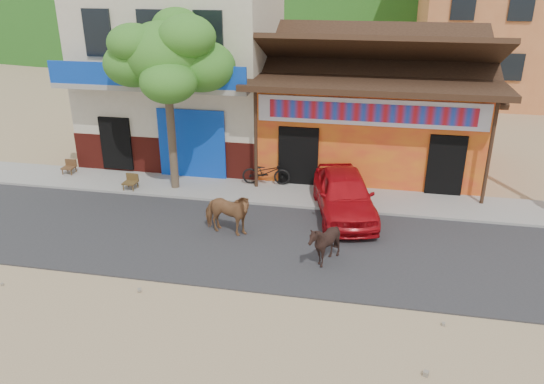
{
  "coord_description": "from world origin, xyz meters",
  "views": [
    {
      "loc": [
        2.1,
        -10.57,
        7.21
      ],
      "look_at": [
        -0.57,
        3.0,
        1.4
      ],
      "focal_mm": 35.0,
      "sensor_mm": 36.0,
      "label": 1
    }
  ],
  "objects_px": {
    "cow_tan": "(227,213)",
    "cafe_chair_right": "(129,176)",
    "red_car": "(344,194)",
    "cafe_chair_left": "(68,162)",
    "cow_dark": "(324,243)",
    "tree": "(169,103)",
    "scooter": "(266,172)"
  },
  "relations": [
    {
      "from": "tree",
      "to": "cow_dark",
      "type": "bearing_deg",
      "value": -36.15
    },
    {
      "from": "cow_dark",
      "to": "cafe_chair_left",
      "type": "relative_size",
      "value": 1.27
    },
    {
      "from": "tree",
      "to": "cow_dark",
      "type": "xyz_separation_m",
      "value": [
        5.69,
        -4.16,
        -2.48
      ]
    },
    {
      "from": "cafe_chair_right",
      "to": "scooter",
      "type": "bearing_deg",
      "value": 19.16
    },
    {
      "from": "tree",
      "to": "cafe_chair_right",
      "type": "height_order",
      "value": "tree"
    },
    {
      "from": "tree",
      "to": "cow_tan",
      "type": "distance_m",
      "value": 4.72
    },
    {
      "from": "cow_tan",
      "to": "red_car",
      "type": "distance_m",
      "value": 3.81
    },
    {
      "from": "cow_tan",
      "to": "scooter",
      "type": "relative_size",
      "value": 0.92
    },
    {
      "from": "cow_dark",
      "to": "cafe_chair_right",
      "type": "distance_m",
      "value": 8.03
    },
    {
      "from": "tree",
      "to": "red_car",
      "type": "distance_m",
      "value": 6.51
    },
    {
      "from": "cow_dark",
      "to": "cafe_chair_left",
      "type": "distance_m",
      "value": 11.11
    },
    {
      "from": "red_car",
      "to": "cafe_chair_left",
      "type": "bearing_deg",
      "value": 158.84
    },
    {
      "from": "cafe_chair_left",
      "to": "cafe_chair_right",
      "type": "bearing_deg",
      "value": -20.08
    },
    {
      "from": "tree",
      "to": "cafe_chair_right",
      "type": "bearing_deg",
      "value": -161.12
    },
    {
      "from": "red_car",
      "to": "cafe_chair_right",
      "type": "height_order",
      "value": "red_car"
    },
    {
      "from": "cafe_chair_left",
      "to": "tree",
      "type": "bearing_deg",
      "value": -7.77
    },
    {
      "from": "tree",
      "to": "red_car",
      "type": "relative_size",
      "value": 1.45
    },
    {
      "from": "scooter",
      "to": "cafe_chair_left",
      "type": "distance_m",
      "value": 7.51
    },
    {
      "from": "tree",
      "to": "scooter",
      "type": "distance_m",
      "value": 4.11
    },
    {
      "from": "scooter",
      "to": "red_car",
      "type": "bearing_deg",
      "value": -129.27
    },
    {
      "from": "tree",
      "to": "scooter",
      "type": "xyz_separation_m",
      "value": [
        3.1,
        0.88,
        -2.55
      ]
    },
    {
      "from": "cow_tan",
      "to": "cafe_chair_left",
      "type": "distance_m",
      "value": 7.95
    },
    {
      "from": "cow_tan",
      "to": "scooter",
      "type": "bearing_deg",
      "value": 5.17
    },
    {
      "from": "scooter",
      "to": "cafe_chair_right",
      "type": "bearing_deg",
      "value": 100.69
    },
    {
      "from": "cow_tan",
      "to": "cafe_chair_right",
      "type": "relative_size",
      "value": 1.62
    },
    {
      "from": "cafe_chair_left",
      "to": "cafe_chair_right",
      "type": "relative_size",
      "value": 0.97
    },
    {
      "from": "scooter",
      "to": "cafe_chair_right",
      "type": "height_order",
      "value": "cafe_chair_right"
    },
    {
      "from": "scooter",
      "to": "cafe_chair_right",
      "type": "relative_size",
      "value": 1.77
    },
    {
      "from": "red_car",
      "to": "cafe_chair_right",
      "type": "xyz_separation_m",
      "value": [
        -7.44,
        0.5,
        -0.14
      ]
    },
    {
      "from": "red_car",
      "to": "cafe_chair_right",
      "type": "relative_size",
      "value": 4.28
    },
    {
      "from": "cow_tan",
      "to": "red_car",
      "type": "relative_size",
      "value": 0.38
    },
    {
      "from": "cow_dark",
      "to": "scooter",
      "type": "relative_size",
      "value": 0.7
    }
  ]
}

